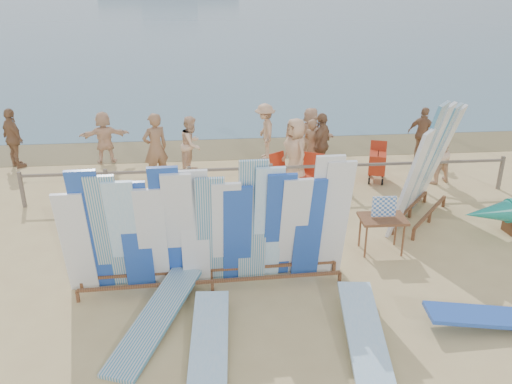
{
  "coord_description": "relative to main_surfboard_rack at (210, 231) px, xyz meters",
  "views": [
    {
      "loc": [
        -1.54,
        -9.43,
        5.45
      ],
      "look_at": [
        -0.55,
        1.06,
        0.99
      ],
      "focal_mm": 38.0,
      "sensor_mm": 36.0,
      "label": 1
    }
  ],
  "objects": [
    {
      "name": "ground",
      "position": [
        1.54,
        0.94,
        -1.13
      ],
      "size": [
        160.0,
        160.0,
        0.0
      ],
      "primitive_type": "plane",
      "color": "tan",
      "rests_on": "ground"
    },
    {
      "name": "wet_sand_strip",
      "position": [
        1.54,
        8.14,
        -1.13
      ],
      "size": [
        40.0,
        2.6,
        0.01
      ],
      "primitive_type": "cube",
      "color": "brown",
      "rests_on": "ground"
    },
    {
      "name": "fence",
      "position": [
        1.54,
        3.94,
        -0.5
      ],
      "size": [
        12.08,
        0.08,
        0.9
      ],
      "color": "#6C5E51",
      "rests_on": "ground"
    },
    {
      "name": "main_surfboard_rack",
      "position": [
        0.0,
        0.0,
        0.0
      ],
      "size": [
        5.02,
        0.86,
        2.53
      ],
      "rotation": [
        0.0,
        0.0,
        0.03
      ],
      "color": "brown",
      "rests_on": "ground"
    },
    {
      "name": "side_surfboard_rack",
      "position": [
        4.8,
        2.34,
        0.16
      ],
      "size": [
        2.16,
        2.36,
        2.88
      ],
      "rotation": [
        0.0,
        0.0,
        0.87
      ],
      "color": "brown",
      "rests_on": "ground"
    },
    {
      "name": "vendor_table",
      "position": [
        3.45,
        1.0,
        -0.73
      ],
      "size": [
        0.93,
        0.67,
        1.22
      ],
      "rotation": [
        0.0,
        0.0,
        -0.02
      ],
      "color": "brown",
      "rests_on": "ground"
    },
    {
      "name": "flat_board_a",
      "position": [
        -0.09,
        -1.91,
        -1.13
      ],
      "size": [
        0.72,
        2.73,
        0.27
      ],
      "primitive_type": "cube",
      "rotation": [
        0.07,
        0.0,
        -0.06
      ],
      "color": "#96CBF1",
      "rests_on": "ground"
    },
    {
      "name": "flat_board_d",
      "position": [
        4.75,
        -1.66,
        -1.13
      ],
      "size": [
        2.73,
        0.74,
        0.34
      ],
      "primitive_type": "cube",
      "rotation": [
        0.1,
        0.0,
        1.5
      ],
      "color": "blue",
      "rests_on": "ground"
    },
    {
      "name": "flat_board_b",
      "position": [
        2.3,
        -1.97,
        -1.13
      ],
      "size": [
        0.86,
        2.74,
        0.35
      ],
      "primitive_type": "cube",
      "rotation": [
        0.1,
        0.0,
        -0.11
      ],
      "color": "#96CBF1",
      "rests_on": "ground"
    },
    {
      "name": "flat_board_e",
      "position": [
        -0.93,
        -1.09,
        -1.13
      ],
      "size": [
        1.49,
        2.72,
        0.31
      ],
      "primitive_type": "cube",
      "rotation": [
        0.09,
        0.0,
        -0.37
      ],
      "color": "silver",
      "rests_on": "ground"
    },
    {
      "name": "beach_chair_left",
      "position": [
        2.69,
        4.56,
        -0.88
      ],
      "size": [
        0.74,
        0.75,
        0.87
      ],
      "rotation": [
        0.0,
        0.0,
        -0.46
      ],
      "color": "#B32B13",
      "rests_on": "ground"
    },
    {
      "name": "beach_chair_right",
      "position": [
        1.97,
        4.98,
        -0.91
      ],
      "size": [
        0.69,
        0.7,
        0.78
      ],
      "rotation": [
        0.0,
        0.0,
        0.6
      ],
      "color": "#B32B13",
      "rests_on": "ground"
    },
    {
      "name": "stroller",
      "position": [
        4.53,
        4.83,
        -0.72
      ],
      "size": [
        0.73,
        0.88,
        1.04
      ],
      "rotation": [
        0.0,
        0.0,
        -0.32
      ],
      "color": "#B32B13",
      "rests_on": "ground"
    },
    {
      "name": "beachgoer_1",
      "position": [
        -1.37,
        5.32,
        -0.19
      ],
      "size": [
        0.79,
        0.66,
        1.89
      ],
      "primitive_type": "imported",
      "rotation": [
        0.0,
        0.0,
        3.64
      ],
      "color": "#8C6042",
      "rests_on": "ground"
    },
    {
      "name": "beachgoer_11",
      "position": [
        -2.97,
        6.99,
        -0.36
      ],
      "size": [
        1.49,
        0.68,
        1.55
      ],
      "primitive_type": "imported",
      "rotation": [
        0.0,
        0.0,
        3.29
      ],
      "color": "beige",
      "rests_on": "ground"
    },
    {
      "name": "beachgoer_10",
      "position": [
        6.36,
        6.36,
        -0.34
      ],
      "size": [
        0.96,
        0.94,
        1.6
      ],
      "primitive_type": "imported",
      "rotation": [
        0.0,
        0.0,
        2.38
      ],
      "color": "#8C6042",
      "rests_on": "ground"
    },
    {
      "name": "beachgoer_3",
      "position": [
        1.73,
        6.96,
        -0.3
      ],
      "size": [
        0.48,
        1.09,
        1.67
      ],
      "primitive_type": "imported",
      "rotation": [
        0.0,
        0.0,
        4.75
      ],
      "color": "tan",
      "rests_on": "ground"
    },
    {
      "name": "beachgoer_6",
      "position": [
        2.27,
        4.68,
        -0.22
      ],
      "size": [
        0.73,
        0.99,
        1.83
      ],
      "primitive_type": "imported",
      "rotation": [
        0.0,
        0.0,
        5.09
      ],
      "color": "tan",
      "rests_on": "ground"
    },
    {
      "name": "beachgoer_4",
      "position": [
        3.14,
        5.5,
        -0.26
      ],
      "size": [
        0.92,
        1.1,
        1.74
      ],
      "primitive_type": "imported",
      "rotation": [
        0.0,
        0.0,
        4.14
      ],
      "color": "#8C6042",
      "rests_on": "ground"
    },
    {
      "name": "beachgoer_extra_1",
      "position": [
        -5.48,
        6.82,
        -0.27
      ],
      "size": [
        1.01,
        1.04,
        1.73
      ],
      "primitive_type": "imported",
      "rotation": [
        0.0,
        0.0,
        2.32
      ],
      "color": "#8C6042",
      "rests_on": "ground"
    },
    {
      "name": "beachgoer_8",
      "position": [
        6.06,
        4.57,
        -0.28
      ],
      "size": [
        0.91,
        0.64,
        1.7
      ],
      "primitive_type": "imported",
      "rotation": [
        0.0,
        0.0,
        3.46
      ],
      "color": "beige",
      "rests_on": "ground"
    },
    {
      "name": "beachgoer_7",
      "position": [
        2.89,
        5.56,
        -0.35
      ],
      "size": [
        0.59,
        0.64,
        1.56
      ],
      "primitive_type": "imported",
      "rotation": [
        0.0,
        0.0,
        2.2
      ],
      "color": "#8C6042",
      "rests_on": "ground"
    },
    {
      "name": "beachgoer_2",
      "position": [
        -0.43,
        6.01,
        -0.33
      ],
      "size": [
        0.64,
        0.86,
        1.6
      ],
      "primitive_type": "imported",
      "rotation": [
        0.0,
        0.0,
        1.18
      ],
      "color": "beige",
      "rests_on": "ground"
    },
    {
      "name": "beachgoer_5",
      "position": [
        3.05,
        6.66,
        -0.33
      ],
      "size": [
        1.26,
        1.48,
        1.6
      ],
      "primitive_type": "imported",
      "rotation": [
        0.0,
        0.0,
        2.2
      ],
      "color": "beige",
      "rests_on": "ground"
    }
  ]
}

